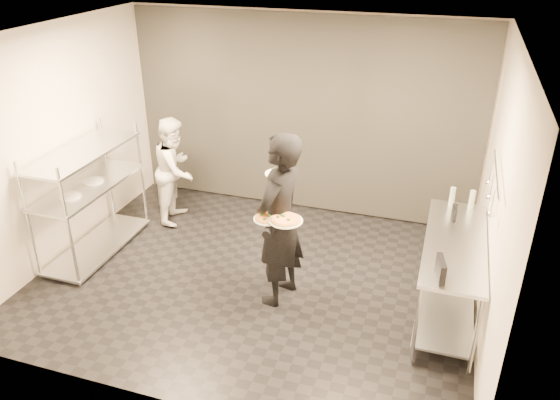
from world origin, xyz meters
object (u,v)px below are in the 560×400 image
(chef, at_px, (175,170))
(salad_plate, at_px, (277,172))
(bottle_green, at_px, (452,196))
(pass_rack, at_px, (90,196))
(pizza_plate_near, at_px, (267,218))
(bottle_clear, at_px, (472,199))
(prep_counter, at_px, (452,265))
(waiter, at_px, (280,221))
(pizza_plate_far, at_px, (286,220))
(pos_monitor, at_px, (441,269))
(bottle_dark, at_px, (454,213))

(chef, distance_m, salad_plate, 2.21)
(salad_plate, xyz_separation_m, bottle_green, (1.83, 0.76, -0.37))
(pass_rack, distance_m, chef, 1.26)
(pizza_plate_near, height_order, bottle_clear, bottle_clear)
(prep_counter, xyz_separation_m, salad_plate, (-1.90, 0.04, 0.78))
(waiter, relative_size, pizza_plate_far, 5.61)
(bottle_green, bearing_deg, salad_plate, -157.50)
(salad_plate, bearing_deg, waiter, -67.38)
(pos_monitor, height_order, bottle_clear, bottle_clear)
(pizza_plate_far, bearing_deg, pass_rack, 171.18)
(pos_monitor, bearing_deg, pizza_plate_near, 158.20)
(pass_rack, height_order, bottle_green, pass_rack)
(chef, xyz_separation_m, salad_plate, (1.83, -1.06, 0.66))
(salad_plate, bearing_deg, pos_monitor, -23.18)
(waiter, xyz_separation_m, chef, (-1.94, 1.34, -0.23))
(bottle_green, relative_size, bottle_clear, 1.03)
(pizza_plate_far, relative_size, bottle_green, 1.59)
(pizza_plate_far, bearing_deg, waiter, 125.19)
(salad_plate, xyz_separation_m, bottle_dark, (1.86, 0.36, -0.38))
(chef, bearing_deg, pos_monitor, -124.08)
(pizza_plate_near, bearing_deg, pass_rack, 170.91)
(prep_counter, xyz_separation_m, bottle_dark, (-0.04, 0.41, 0.40))
(waiter, relative_size, pos_monitor, 7.36)
(waiter, distance_m, salad_plate, 0.53)
(waiter, relative_size, chef, 1.31)
(prep_counter, height_order, bottle_green, bottle_green)
(bottle_clear, relative_size, bottle_dark, 1.02)
(pizza_plate_far, distance_m, bottle_clear, 2.17)
(pizza_plate_near, relative_size, bottle_dark, 1.41)
(waiter, bearing_deg, salad_plate, -145.81)
(pass_rack, bearing_deg, pizza_plate_far, -8.82)
(salad_plate, relative_size, pos_monitor, 1.00)
(waiter, height_order, bottle_clear, waiter)
(waiter, distance_m, chef, 2.37)
(chef, relative_size, bottle_dark, 7.24)
(bottle_clear, bearing_deg, pizza_plate_far, -145.88)
(pos_monitor, bearing_deg, pass_rack, 159.01)
(pass_rack, bearing_deg, bottle_dark, 5.47)
(salad_plate, bearing_deg, bottle_dark, 11.05)
(chef, xyz_separation_m, pos_monitor, (3.61, -1.82, 0.27))
(pass_rack, xyz_separation_m, bottle_dark, (4.29, 0.41, 0.25))
(prep_counter, bearing_deg, waiter, -172.32)
(salad_plate, xyz_separation_m, bottle_clear, (2.04, 0.76, -0.38))
(salad_plate, distance_m, bottle_clear, 2.21)
(pass_rack, height_order, chef, pass_rack)
(waiter, xyz_separation_m, pizza_plate_near, (-0.08, -0.16, 0.10))
(salad_plate, relative_size, bottle_dark, 1.28)
(pass_rack, relative_size, waiter, 0.82)
(prep_counter, relative_size, bottle_dark, 8.74)
(prep_counter, relative_size, bottle_green, 8.24)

